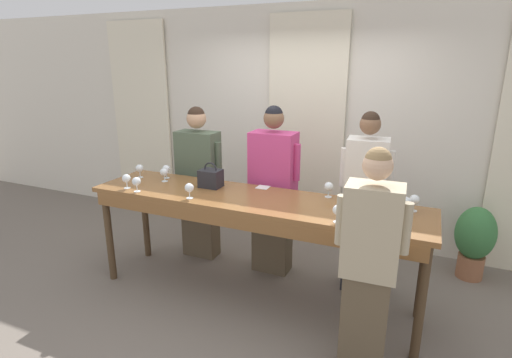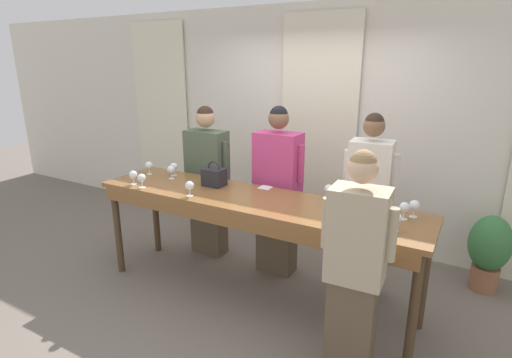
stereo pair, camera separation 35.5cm
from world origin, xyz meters
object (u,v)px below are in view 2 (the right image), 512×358
at_px(wine_glass_center_mid, 174,167).
at_px(guest_pink_top, 278,192).
at_px(wine_glass_center_left, 142,178).
at_px(guest_cream_sweater, 367,207).
at_px(wine_glass_back_mid, 415,206).
at_px(wine_glass_by_bottle, 171,170).
at_px(potted_plant, 489,249).
at_px(handbag, 214,177).
at_px(wine_glass_front_right, 330,213).
at_px(guest_olive_jacket, 208,181).
at_px(wine_glass_front_left, 190,186).
at_px(wine_glass_near_host, 396,218).
at_px(wine_bottle, 382,216).
at_px(wine_glass_back_right, 133,175).
at_px(wine_glass_front_mid, 329,189).
at_px(wine_glass_center_right, 404,208).
at_px(wine_glass_back_left, 149,166).
at_px(tasting_bar, 250,209).
at_px(host_pouring, 355,271).

distance_m(wine_glass_center_mid, guest_pink_top, 1.12).
relative_size(wine_glass_center_left, guest_cream_sweater, 0.08).
relative_size(wine_glass_center_left, wine_glass_back_mid, 1.00).
height_order(wine_glass_by_bottle, potted_plant, wine_glass_by_bottle).
distance_m(handbag, wine_glass_front_right, 1.36).
xyz_separation_m(guest_olive_jacket, guest_cream_sweater, (1.79, 0.00, 0.02)).
xyz_separation_m(wine_glass_front_left, wine_glass_near_host, (1.75, 0.12, -0.00)).
bearing_deg(wine_bottle, wine_glass_by_bottle, 173.16).
xyz_separation_m(wine_bottle, wine_glass_back_right, (-2.36, -0.07, -0.02)).
relative_size(wine_glass_front_left, guest_olive_jacket, 0.08).
height_order(wine_bottle, potted_plant, wine_bottle).
bearing_deg(guest_pink_top, wine_glass_front_mid, -23.96).
bearing_deg(wine_glass_center_mid, wine_glass_center_right, -1.86).
distance_m(wine_glass_front_left, wine_glass_back_left, 0.90).
height_order(wine_glass_center_left, guest_cream_sweater, guest_cream_sweater).
bearing_deg(wine_glass_back_left, wine_glass_back_mid, 2.19).
height_order(handbag, wine_glass_back_left, handbag).
relative_size(wine_glass_back_right, wine_glass_by_bottle, 1.00).
height_order(wine_glass_center_mid, wine_glass_back_left, same).
bearing_deg(wine_glass_front_left, wine_glass_front_right, -0.88).
relative_size(wine_glass_center_right, wine_glass_back_left, 1.00).
bearing_deg(wine_glass_front_mid, tasting_bar, -153.64).
height_order(wine_glass_center_left, wine_glass_center_mid, same).
height_order(wine_glass_front_right, potted_plant, wine_glass_front_right).
xyz_separation_m(wine_glass_back_right, host_pouring, (2.30, -0.33, -0.25)).
distance_m(wine_glass_front_right, wine_glass_center_right, 0.60).
xyz_separation_m(wine_glass_front_right, guest_cream_sweater, (0.07, 0.82, -0.21)).
height_order(wine_glass_by_bottle, guest_olive_jacket, guest_olive_jacket).
height_order(wine_glass_center_right, wine_glass_back_left, same).
xyz_separation_m(wine_glass_back_mid, guest_cream_sweater, (-0.44, 0.35, -0.21)).
distance_m(wine_bottle, wine_glass_by_bottle, 2.19).
height_order(wine_bottle, wine_glass_back_mid, wine_bottle).
xyz_separation_m(wine_glass_front_right, potted_plant, (1.10, 1.48, -0.66)).
bearing_deg(wine_glass_back_right, tasting_bar, 9.86).
relative_size(wine_bottle, guest_pink_top, 0.18).
distance_m(handbag, potted_plant, 2.72).
relative_size(wine_bottle, wine_glass_front_left, 2.25).
distance_m(wine_glass_front_mid, guest_olive_jacket, 1.55).
relative_size(guest_cream_sweater, potted_plant, 2.26).
bearing_deg(potted_plant, guest_cream_sweater, -147.23).
xyz_separation_m(handbag, guest_olive_jacket, (-0.41, 0.44, -0.22)).
bearing_deg(wine_glass_center_right, wine_glass_center_mid, 178.14).
bearing_deg(tasting_bar, wine_glass_back_mid, 10.20).
distance_m(guest_pink_top, potted_plant, 2.10).
bearing_deg(wine_bottle, guest_olive_jacket, 160.58).
bearing_deg(tasting_bar, wine_glass_front_left, -156.46).
height_order(wine_glass_front_mid, wine_glass_back_left, same).
height_order(wine_glass_front_mid, guest_pink_top, guest_pink_top).
bearing_deg(wine_glass_back_left, guest_cream_sweater, 11.46).
distance_m(wine_glass_center_mid, wine_glass_center_right, 2.33).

